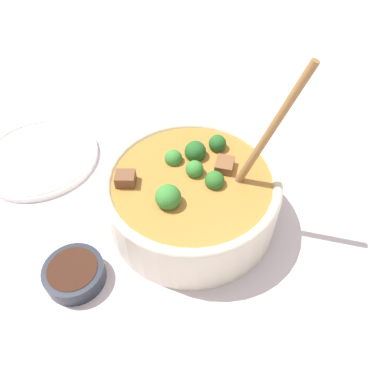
% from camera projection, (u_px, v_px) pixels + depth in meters
% --- Properties ---
extents(ground_plane, '(4.00, 4.00, 0.00)m').
position_uv_depth(ground_plane, '(192.00, 216.00, 0.68)').
color(ground_plane, silver).
extents(stew_bowl, '(0.29, 0.29, 0.31)m').
position_uv_depth(stew_bowl, '(192.00, 195.00, 0.63)').
color(stew_bowl, beige).
rests_on(stew_bowl, ground_plane).
extents(condiment_bowl, '(0.09, 0.09, 0.03)m').
position_uv_depth(condiment_bowl, '(74.00, 273.00, 0.58)').
color(condiment_bowl, '#232833').
rests_on(condiment_bowl, ground_plane).
extents(empty_plate, '(0.24, 0.24, 0.02)m').
position_uv_depth(empty_plate, '(39.00, 156.00, 0.77)').
color(empty_plate, white).
rests_on(empty_plate, ground_plane).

